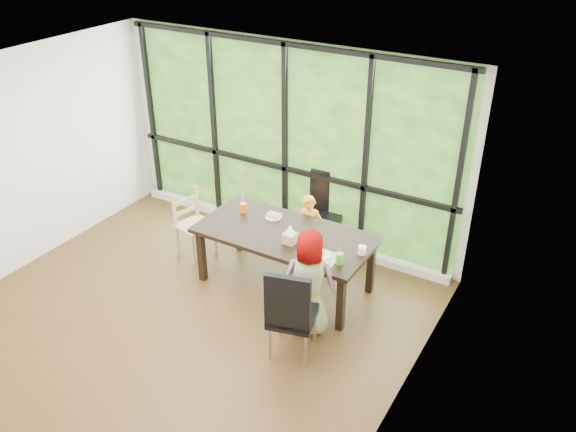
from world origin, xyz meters
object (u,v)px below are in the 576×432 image
object	(u,v)px
chair_end_beech	(195,225)
child_older	(308,282)
chair_window_leather	(324,214)
orange_cup	(243,208)
chair_interior_leather	(293,310)
child_toddler	(309,230)
white_mug	(362,250)
plate_near	(322,255)
dining_table	(285,259)
tissue_box	(290,238)
plate_far	(273,217)
green_cup	(340,259)

from	to	relation	value
chair_end_beech	child_older	bearing A→B (deg)	-92.10
child_older	chair_window_leather	bearing A→B (deg)	-85.66
orange_cup	chair_interior_leather	bearing A→B (deg)	-40.13
chair_end_beech	child_toddler	bearing A→B (deg)	-51.80
chair_interior_leather	white_mug	bearing A→B (deg)	-120.83
chair_window_leather	child_toddler	size ratio (longest dim) A/B	1.14
chair_interior_leather	chair_end_beech	bearing A→B (deg)	-40.56
child_older	plate_near	world-z (taller)	child_older
chair_interior_leather	plate_near	xyz separation A→B (m)	(-0.07, 0.77, 0.22)
dining_table	orange_cup	size ratio (longest dim) A/B	16.97
chair_window_leather	child_older	bearing A→B (deg)	-86.42
orange_cup	child_older	bearing A→B (deg)	-29.35
plate_near	white_mug	distance (m)	0.45
child_older	tissue_box	size ratio (longest dim) A/B	8.62
chair_interior_leather	orange_cup	xyz separation A→B (m)	(-1.37, 1.16, 0.27)
chair_interior_leather	tissue_box	xyz separation A→B (m)	(-0.51, 0.82, 0.27)
child_toddler	white_mug	bearing A→B (deg)	-51.61
chair_end_beech	plate_far	bearing A→B (deg)	-62.68
dining_table	plate_far	bearing A→B (deg)	141.32
tissue_box	child_toddler	bearing A→B (deg)	101.92
chair_end_beech	child_toddler	size ratio (longest dim) A/B	0.95
plate_near	chair_window_leather	bearing A→B (deg)	115.82
chair_window_leather	child_toddler	distance (m)	0.36
child_older	chair_end_beech	bearing A→B (deg)	-32.65
dining_table	child_older	bearing A→B (deg)	-42.74
dining_table	child_older	xyz separation A→B (m)	(0.62, -0.57, 0.24)
child_older	green_cup	world-z (taller)	child_older
green_cup	plate_near	bearing A→B (deg)	168.12
child_toddler	plate_near	bearing A→B (deg)	-74.84
orange_cup	white_mug	distance (m)	1.67
green_cup	white_mug	size ratio (longest dim) A/B	1.40
child_toddler	child_older	bearing A→B (deg)	-83.26
chair_window_leather	orange_cup	distance (m)	1.11
child_toddler	dining_table	bearing A→B (deg)	-110.85
chair_window_leather	chair_end_beech	size ratio (longest dim) A/B	1.20
dining_table	tissue_box	size ratio (longest dim) A/B	14.61
chair_window_leather	green_cup	distance (m)	1.50
dining_table	chair_interior_leather	size ratio (longest dim) A/B	1.94
green_cup	orange_cup	bearing A→B (deg)	164.10
chair_end_beech	orange_cup	size ratio (longest dim) A/B	7.30
dining_table	green_cup	bearing A→B (deg)	-17.69
chair_end_beech	tissue_box	distance (m)	1.58
dining_table	plate_near	bearing A→B (deg)	-19.87
chair_end_beech	chair_window_leather	bearing A→B (deg)	-41.21
plate_near	child_toddler	bearing A→B (deg)	126.01
plate_far	plate_near	distance (m)	1.03
chair_end_beech	green_cup	bearing A→B (deg)	-82.94
chair_end_beech	tissue_box	world-z (taller)	chair_end_beech
chair_end_beech	child_older	distance (m)	2.07
dining_table	chair_end_beech	world-z (taller)	chair_end_beech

